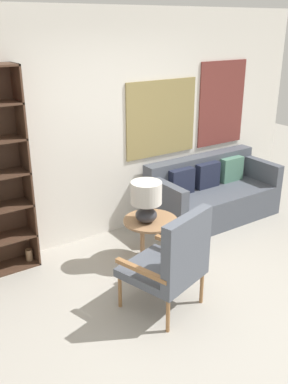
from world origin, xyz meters
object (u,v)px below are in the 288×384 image
(couch, at_px, (211,195))
(side_table, at_px, (150,223))
(table_lamp, at_px, (146,198))
(armchair, at_px, (174,259))

(couch, xyz_separation_m, side_table, (-1.35, -0.49, 0.14))
(side_table, xyz_separation_m, table_lamp, (-0.07, -0.02, 0.32))
(couch, height_order, table_lamp, table_lamp)
(armchair, distance_m, table_lamp, 0.92)
(side_table, distance_m, table_lamp, 0.33)
(armchair, relative_size, side_table, 1.70)
(table_lamp, bearing_deg, side_table, 12.88)
(table_lamp, bearing_deg, armchair, -108.08)
(armchair, xyz_separation_m, side_table, (0.34, 0.87, -0.09))
(couch, bearing_deg, table_lamp, -160.20)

